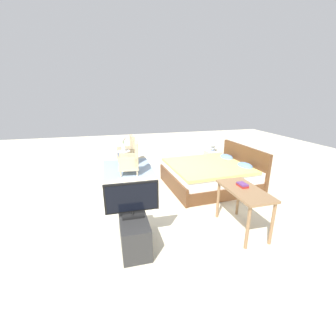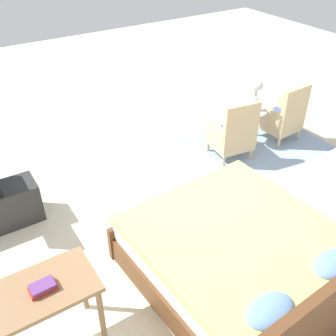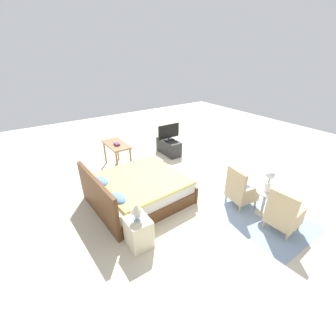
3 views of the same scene
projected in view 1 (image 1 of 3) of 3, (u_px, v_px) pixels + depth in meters
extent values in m
plane|color=beige|center=(168.00, 187.00, 5.59)|extent=(16.00, 16.00, 0.00)
cube|color=#8EA8C6|center=(128.00, 168.00, 7.00)|extent=(2.10, 1.50, 0.01)
cube|color=brown|center=(209.00, 181.00, 5.64)|extent=(1.90, 2.12, 0.28)
cube|color=white|center=(210.00, 171.00, 5.56)|extent=(1.82, 2.04, 0.24)
cube|color=#EAD66B|center=(207.00, 166.00, 5.49)|extent=(1.87, 1.88, 0.06)
cube|color=brown|center=(243.00, 164.00, 5.82)|extent=(1.83, 0.18, 0.96)
cube|color=brown|center=(172.00, 183.00, 5.33)|extent=(1.83, 0.16, 0.40)
ellipsoid|color=#668ED1|center=(226.00, 157.00, 6.07)|extent=(0.46, 0.30, 0.14)
ellipsoid|color=#668ED1|center=(245.00, 166.00, 5.34)|extent=(0.46, 0.30, 0.14)
cylinder|color=#CCB284|center=(118.00, 160.00, 7.58)|extent=(0.04, 0.04, 0.16)
cylinder|color=#CCB284|center=(120.00, 164.00, 7.16)|extent=(0.04, 0.04, 0.16)
cylinder|color=#CCB284|center=(132.00, 159.00, 7.72)|extent=(0.04, 0.04, 0.16)
cylinder|color=#CCB284|center=(135.00, 163.00, 7.30)|extent=(0.04, 0.04, 0.16)
cube|color=#CCB284|center=(126.00, 157.00, 7.40)|extent=(0.58, 0.58, 0.12)
cube|color=#3D5693|center=(126.00, 154.00, 7.36)|extent=(0.53, 0.53, 0.10)
cube|color=#CCB284|center=(132.00, 146.00, 7.35)|extent=(0.54, 0.12, 0.64)
cube|color=#CCB284|center=(125.00, 150.00, 7.55)|extent=(0.11, 0.52, 0.26)
cube|color=#CCB284|center=(127.00, 153.00, 7.12)|extent=(0.11, 0.52, 0.26)
cylinder|color=#CCB284|center=(122.00, 169.00, 6.71)|extent=(0.04, 0.04, 0.16)
cylinder|color=#CCB284|center=(121.00, 174.00, 6.27)|extent=(0.04, 0.04, 0.16)
cylinder|color=#CCB284|center=(137.00, 168.00, 6.76)|extent=(0.04, 0.04, 0.16)
cylinder|color=#CCB284|center=(137.00, 173.00, 6.33)|extent=(0.04, 0.04, 0.16)
cube|color=#CCB284|center=(129.00, 166.00, 6.47)|extent=(0.61, 0.61, 0.12)
cube|color=#3D5693|center=(129.00, 163.00, 6.44)|extent=(0.56, 0.56, 0.10)
cube|color=#CCB284|center=(137.00, 153.00, 6.38)|extent=(0.55, 0.15, 0.64)
cube|color=#CCB284|center=(129.00, 158.00, 6.63)|extent=(0.14, 0.52, 0.26)
cube|color=#CCB284|center=(128.00, 162.00, 6.19)|extent=(0.14, 0.52, 0.26)
cylinder|color=beige|center=(125.00, 168.00, 6.98)|extent=(0.28, 0.28, 0.03)
cylinder|color=beige|center=(124.00, 160.00, 6.89)|extent=(0.06, 0.06, 0.52)
cylinder|color=beige|center=(124.00, 151.00, 6.81)|extent=(0.40, 0.40, 0.02)
cylinder|color=silver|center=(124.00, 147.00, 6.77)|extent=(0.11, 0.11, 0.22)
cylinder|color=#477538|center=(123.00, 142.00, 6.72)|extent=(0.02, 0.02, 0.10)
sphere|color=silver|center=(123.00, 138.00, 6.68)|extent=(0.17, 0.17, 0.17)
cube|color=beige|center=(212.00, 160.00, 6.86)|extent=(0.44, 0.40, 0.58)
cube|color=#B3AB8E|center=(206.00, 157.00, 6.78)|extent=(0.37, 0.01, 0.09)
cylinder|color=#9EADC6|center=(213.00, 151.00, 6.77)|extent=(0.13, 0.13, 0.02)
ellipsoid|color=#9EADC6|center=(213.00, 148.00, 6.74)|extent=(0.11, 0.11, 0.16)
cone|color=silver|center=(213.00, 143.00, 6.69)|extent=(0.22, 0.22, 0.15)
cube|color=#2D2D2D|center=(134.00, 230.00, 3.41)|extent=(0.96, 0.40, 0.49)
cube|color=black|center=(133.00, 215.00, 3.33)|extent=(0.20, 0.32, 0.03)
cylinder|color=black|center=(133.00, 213.00, 3.31)|extent=(0.04, 0.04, 0.05)
cube|color=black|center=(132.00, 197.00, 3.24)|extent=(0.05, 0.78, 0.45)
cube|color=black|center=(132.00, 198.00, 3.21)|extent=(0.01, 0.73, 0.41)
cylinder|color=#8E6B47|center=(218.00, 200.00, 4.14)|extent=(0.05, 0.05, 0.71)
cylinder|color=#8E6B47|center=(248.00, 228.00, 3.28)|extent=(0.05, 0.05, 0.71)
cylinder|color=#8E6B47|center=(238.00, 197.00, 4.24)|extent=(0.05, 0.05, 0.71)
cylinder|color=#8E6B47|center=(272.00, 224.00, 3.38)|extent=(0.05, 0.05, 0.71)
cube|color=#8E6B47|center=(245.00, 190.00, 3.64)|extent=(1.04, 0.52, 0.04)
cube|color=#AD2823|center=(242.00, 186.00, 3.74)|extent=(0.21, 0.12, 0.03)
cube|color=#66387A|center=(243.00, 184.00, 3.73)|extent=(0.19, 0.13, 0.02)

